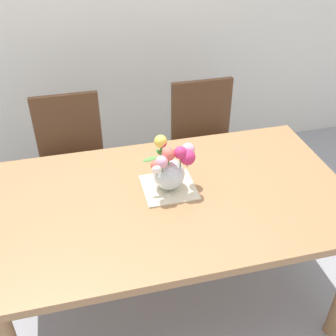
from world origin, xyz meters
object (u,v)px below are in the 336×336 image
object	(u,v)px
dining_table	(172,210)
chair_left	(72,156)
chair_right	(205,138)
flower_vase	(170,167)

from	to	relation	value
dining_table	chair_left	bearing A→B (deg)	118.35
chair_left	chair_right	size ratio (longest dim) A/B	1.00
dining_table	chair_right	bearing A→B (deg)	61.65
chair_left	chair_right	world-z (taller)	same
flower_vase	chair_left	bearing A→B (deg)	120.31
chair_left	flower_vase	bearing A→B (deg)	120.31
dining_table	chair_left	size ratio (longest dim) A/B	1.90
chair_left	chair_right	xyz separation A→B (m)	(0.90, 0.00, 0.00)
dining_table	flower_vase	world-z (taller)	flower_vase
dining_table	chair_left	distance (m)	0.96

